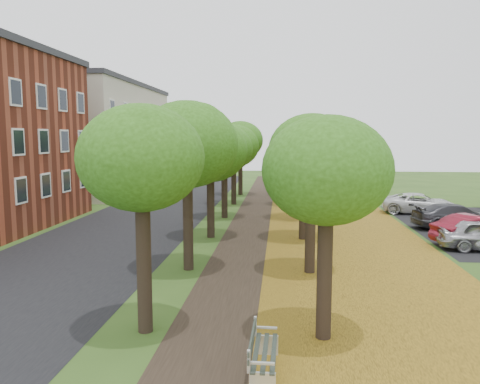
% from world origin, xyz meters
% --- Properties ---
extents(ground, '(120.00, 120.00, 0.00)m').
position_xyz_m(ground, '(0.00, 0.00, 0.00)').
color(ground, '#2D4C19').
rests_on(ground, ground).
extents(street_asphalt, '(8.00, 70.00, 0.01)m').
position_xyz_m(street_asphalt, '(-7.50, 15.00, 0.00)').
color(street_asphalt, black).
rests_on(street_asphalt, ground).
extents(footpath, '(3.20, 70.00, 0.01)m').
position_xyz_m(footpath, '(0.00, 15.00, 0.00)').
color(footpath, black).
rests_on(footpath, ground).
extents(leaf_verge, '(7.50, 70.00, 0.01)m').
position_xyz_m(leaf_verge, '(5.00, 15.00, 0.01)').
color(leaf_verge, '#A87D1F').
rests_on(leaf_verge, ground).
extents(tree_row_west, '(3.69, 33.69, 6.26)m').
position_xyz_m(tree_row_west, '(-2.20, 15.00, 4.65)').
color(tree_row_west, black).
rests_on(tree_row_west, ground).
extents(tree_row_east, '(3.69, 33.69, 6.26)m').
position_xyz_m(tree_row_east, '(2.60, 15.00, 4.65)').
color(tree_row_east, black).
rests_on(tree_row_east, ground).
extents(building_cream, '(10.30, 20.30, 10.40)m').
position_xyz_m(building_cream, '(-17.00, 33.00, 5.21)').
color(building_cream, beige).
rests_on(building_cream, ground).
extents(bench, '(0.62, 1.98, 0.93)m').
position_xyz_m(bench, '(1.06, -2.00, 0.48)').
color(bench, '#252E28').
rests_on(bench, ground).
extents(car_red, '(4.74, 3.09, 1.48)m').
position_xyz_m(car_red, '(11.07, 11.45, 0.74)').
color(car_red, maroon).
rests_on(car_red, ground).
extents(car_grey, '(5.14, 2.57, 1.43)m').
position_xyz_m(car_grey, '(11.49, 15.47, 0.72)').
color(car_grey, '#323237').
rests_on(car_grey, ground).
extents(car_white, '(5.37, 3.19, 1.40)m').
position_xyz_m(car_white, '(11.00, 20.77, 0.70)').
color(car_white, silver).
rests_on(car_white, ground).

